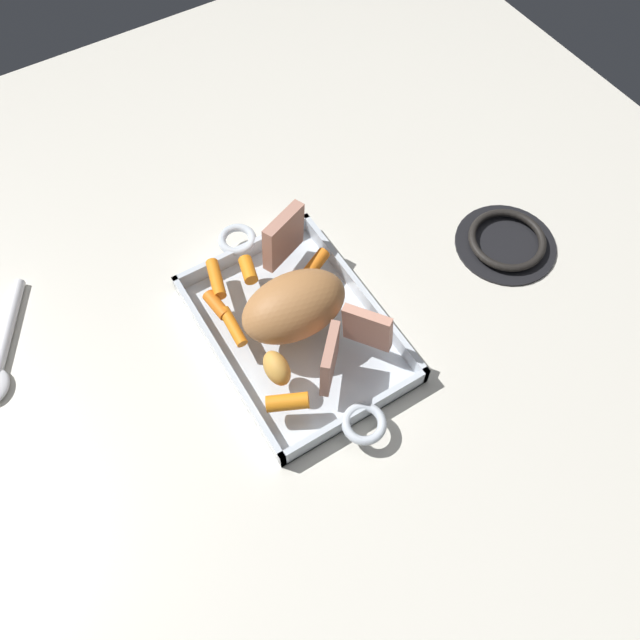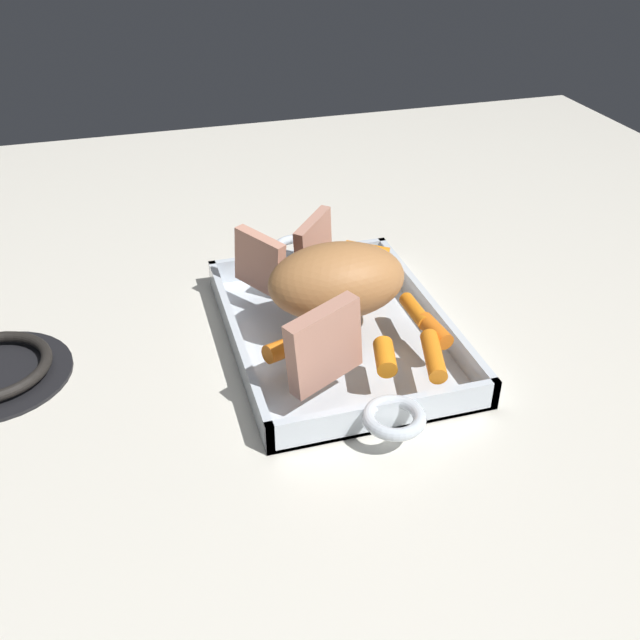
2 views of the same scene
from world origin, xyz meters
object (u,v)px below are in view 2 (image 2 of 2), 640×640
at_px(baby_carrot_northeast, 433,356).
at_px(baby_carrot_southeast, 367,253).
at_px(pork_roast, 338,283).
at_px(baby_carrot_center_right, 415,311).
at_px(baby_carrot_center_left, 385,357).
at_px(baby_carrot_long, 289,347).
at_px(roasting_dish, 336,332).
at_px(roast_slice_thick, 324,346).
at_px(roast_slice_outer, 311,247).
at_px(baby_carrot_northwest, 435,331).
at_px(roast_slice_thin, 260,262).
at_px(potato_whole, 372,263).

bearing_deg(baby_carrot_northeast, baby_carrot_southeast, -2.24).
bearing_deg(pork_roast, baby_carrot_center_right, -110.06).
xyz_separation_m(baby_carrot_southeast, baby_carrot_center_right, (-0.14, -0.01, -0.00)).
relative_size(pork_roast, baby_carrot_center_right, 2.48).
distance_m(pork_roast, baby_carrot_northeast, 0.14).
bearing_deg(baby_carrot_center_left, baby_carrot_southeast, -14.77).
bearing_deg(baby_carrot_long, roasting_dish, -48.29).
relative_size(pork_roast, baby_carrot_northeast, 2.31).
bearing_deg(baby_carrot_northeast, baby_carrot_center_left, 76.87).
relative_size(baby_carrot_long, baby_carrot_center_right, 0.89).
relative_size(roast_slice_thick, baby_carrot_southeast, 1.44).
distance_m(roast_slice_thick, baby_carrot_long, 0.06).
height_order(pork_roast, roast_slice_outer, pork_roast).
bearing_deg(roasting_dish, baby_carrot_long, 131.71).
distance_m(pork_roast, baby_carrot_center_right, 0.09).
height_order(baby_carrot_northwest, baby_carrot_long, baby_carrot_long).
bearing_deg(roast_slice_thin, roast_slice_thick, -173.75).
distance_m(roasting_dish, baby_carrot_southeast, 0.14).
bearing_deg(roast_slice_thick, baby_carrot_center_left, -85.47).
xyz_separation_m(roast_slice_outer, baby_carrot_long, (-0.16, 0.07, -0.03)).
relative_size(baby_carrot_southeast, baby_carrot_northeast, 0.84).
relative_size(roasting_dish, baby_carrot_long, 7.65).
bearing_deg(baby_carrot_center_left, roast_slice_thin, 24.82).
bearing_deg(baby_carrot_northeast, baby_carrot_long, 67.76).
bearing_deg(baby_carrot_center_right, baby_carrot_northeast, 169.22).
relative_size(roasting_dish, baby_carrot_northeast, 6.34).
height_order(baby_carrot_center_left, baby_carrot_southeast, baby_carrot_southeast).
bearing_deg(baby_carrot_southeast, roast_slice_thick, 150.99).
bearing_deg(baby_carrot_center_right, roast_slice_thick, 121.45).
bearing_deg(potato_whole, roasting_dish, 133.94).
distance_m(roast_slice_thick, roast_slice_outer, 0.21).
xyz_separation_m(roasting_dish, baby_carrot_northeast, (-0.12, -0.07, 0.04)).
xyz_separation_m(baby_carrot_center_left, potato_whole, (0.17, -0.05, 0.01)).
bearing_deg(roast_slice_thin, baby_carrot_center_right, -126.88).
bearing_deg(baby_carrot_southeast, pork_roast, 146.37).
bearing_deg(baby_carrot_northwest, roast_slice_thick, 104.98).
distance_m(baby_carrot_center_left, baby_carrot_southeast, 0.23).
relative_size(roast_slice_thin, roast_slice_outer, 0.93).
bearing_deg(baby_carrot_northeast, roast_slice_outer, 17.73).
bearing_deg(roast_slice_outer, baby_carrot_northeast, -162.27).
height_order(roasting_dish, pork_roast, pork_roast).
xyz_separation_m(pork_roast, baby_carrot_northwest, (-0.07, -0.09, -0.03)).
relative_size(roasting_dish, baby_carrot_northwest, 9.02).
bearing_deg(baby_carrot_long, baby_carrot_center_right, -79.08).
relative_size(baby_carrot_center_right, potato_whole, 1.19).
bearing_deg(baby_carrot_northwest, baby_carrot_northeast, 154.53).
distance_m(roast_slice_thin, baby_carrot_northwest, 0.23).
xyz_separation_m(roast_slice_thin, baby_carrot_northwest, (-0.16, -0.16, -0.03)).
relative_size(baby_carrot_center_left, baby_carrot_northeast, 0.65).
distance_m(roasting_dish, roast_slice_thin, 0.12).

